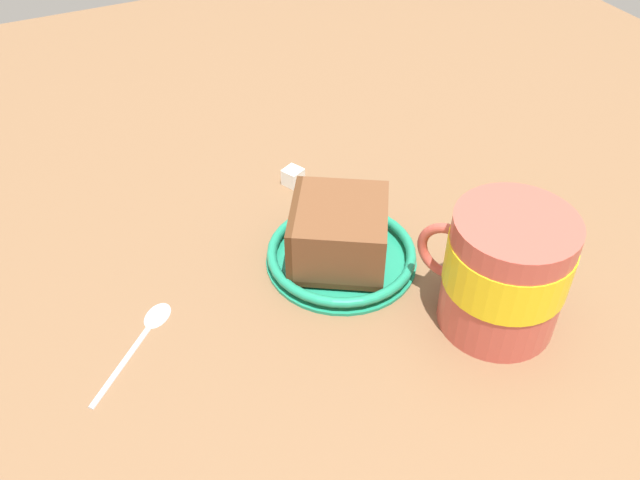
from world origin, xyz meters
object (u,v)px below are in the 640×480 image
object	(u,v)px
teaspoon	(146,328)
sugar_cube	(293,177)
small_plate	(341,255)
cake_slice	(339,232)
tea_mug	(505,269)

from	to	relation	value
teaspoon	sugar_cube	bearing A→B (deg)	-55.09
small_plate	teaspoon	xyz separation A→B (cm)	(-0.53, 18.38, -0.42)
cake_slice	sugar_cube	size ratio (longest dim) A/B	6.53
cake_slice	teaspoon	world-z (taller)	cake_slice
teaspoon	sugar_cube	size ratio (longest dim) A/B	4.93
tea_mug	teaspoon	bearing A→B (deg)	66.87
small_plate	teaspoon	world-z (taller)	small_plate
cake_slice	small_plate	bearing A→B (deg)	-121.22
cake_slice	sugar_cube	xyz separation A→B (cm)	(12.79, -1.15, -2.56)
tea_mug	sugar_cube	world-z (taller)	tea_mug
small_plate	cake_slice	xyz separation A→B (cm)	(0.14, 0.23, 2.69)
small_plate	teaspoon	bearing A→B (deg)	91.65
small_plate	sugar_cube	world-z (taller)	sugar_cube
small_plate	teaspoon	distance (cm)	18.39
cake_slice	sugar_cube	bearing A→B (deg)	-5.12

